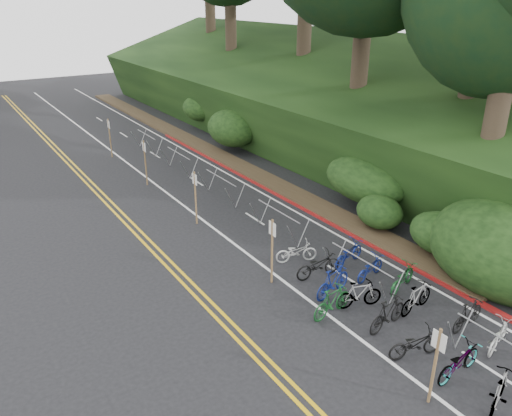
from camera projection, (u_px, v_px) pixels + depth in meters
The scene contains 10 objects.
ground at pixel (355, 368), 13.96m from camera, with size 120.00×120.00×0.00m, color black.
road_markings at pixel (207, 230), 22.05m from camera, with size 7.47×80.00×0.01m.
red_curb at pixel (276, 193), 26.04m from camera, with size 0.25×28.00×0.10m, color maroon.
embankment at pixel (304, 106), 34.10m from camera, with size 14.30×48.14×9.11m.
bike_rack_front at pixel (502, 350), 13.30m from camera, with size 1.17×2.85×1.23m.
bike_racks_rest at pixel (221, 183), 25.14m from camera, with size 1.14×23.00×1.17m.
signpost_near at pixel (435, 361), 12.28m from camera, with size 0.08×0.40×2.26m.
signposts_rest at pixel (168, 175), 24.48m from camera, with size 0.08×18.40×2.50m.
bike_front at pixel (332, 301), 16.05m from camera, with size 1.72×0.49×1.04m, color #144C1E.
bike_valet at pixel (396, 300), 16.18m from camera, with size 3.51×10.48×1.07m.
Camera 1 is at (-8.35, -7.76, 9.62)m, focal length 35.00 mm.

